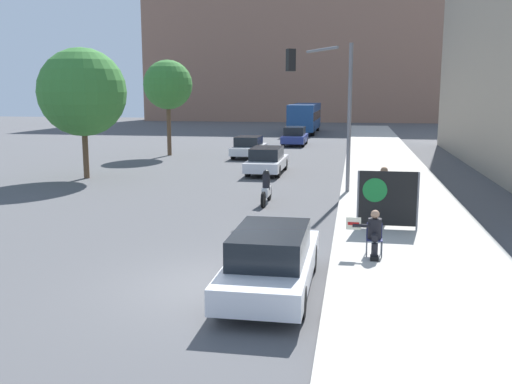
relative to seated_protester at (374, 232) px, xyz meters
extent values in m
plane|color=#4F4F51|center=(-3.45, -2.43, -0.77)|extent=(160.00, 160.00, 0.00)
cube|color=#B7B2A8|center=(1.18, 12.57, -0.69)|extent=(4.49, 90.00, 0.16)
cube|color=#936B56|center=(-5.45, 72.92, 13.16)|extent=(52.00, 12.00, 27.86)
cylinder|color=#474C56|center=(-0.16, -0.13, -0.41)|extent=(0.03, 0.03, 0.40)
cylinder|color=#474C56|center=(0.21, -0.13, -0.41)|extent=(0.03, 0.03, 0.40)
cylinder|color=#474C56|center=(-0.16, 0.24, -0.41)|extent=(0.03, 0.03, 0.40)
cylinder|color=#474C56|center=(0.21, 0.24, -0.41)|extent=(0.03, 0.03, 0.40)
cube|color=navy|center=(0.02, 0.05, -0.20)|extent=(0.40, 0.40, 0.02)
cube|color=navy|center=(0.02, 0.24, 0.00)|extent=(0.40, 0.02, 0.38)
cylinder|color=black|center=(0.02, -0.11, -0.10)|extent=(0.18, 0.42, 0.18)
cylinder|color=black|center=(0.02, -0.32, -0.41)|extent=(0.16, 0.16, 0.40)
cube|color=black|center=(0.02, -0.38, -0.56)|extent=(0.20, 0.28, 0.10)
cylinder|color=black|center=(0.02, 0.08, 0.07)|extent=(0.34, 0.34, 0.52)
sphere|color=tan|center=(0.02, 0.08, 0.44)|extent=(0.22, 0.22, 0.22)
cylinder|color=black|center=(-0.31, 0.00, 0.15)|extent=(0.45, 0.09, 0.09)
cube|color=#EAE5C6|center=(-0.51, 0.00, 0.20)|extent=(0.37, 0.02, 0.32)
cube|color=#AD1414|center=(-0.51, -0.01, 0.20)|extent=(0.28, 0.01, 0.08)
cylinder|color=#424247|center=(0.39, 3.77, -0.18)|extent=(0.28, 0.28, 0.87)
cylinder|color=navy|center=(0.39, 3.77, 0.60)|extent=(0.34, 0.34, 0.69)
sphere|color=#936B4C|center=(0.39, 3.77, 1.06)|extent=(0.23, 0.23, 0.23)
cylinder|color=slate|center=(-0.39, 3.01, 0.27)|extent=(0.06, 0.06, 1.76)
cylinder|color=slate|center=(1.36, 3.01, 0.27)|extent=(0.06, 0.06, 1.76)
cube|color=black|center=(0.49, 3.01, 0.32)|extent=(1.76, 0.02, 1.66)
cylinder|color=#197A33|center=(0.10, 2.99, 0.56)|extent=(0.73, 0.01, 0.73)
cylinder|color=slate|center=(-0.78, 9.49, 2.40)|extent=(0.16, 0.16, 6.02)
cylinder|color=slate|center=(-1.92, 8.84, 5.10)|extent=(1.40, 2.34, 0.11)
cube|color=black|center=(-3.06, 8.19, 4.68)|extent=(0.41, 0.41, 0.84)
sphere|color=green|center=(-3.06, 8.19, 4.40)|extent=(0.18, 0.18, 0.18)
cube|color=silver|center=(-2.23, -2.51, -0.24)|extent=(1.72, 4.74, 0.51)
cube|color=black|center=(-2.23, -2.70, 0.32)|extent=(1.48, 2.47, 0.61)
cylinder|color=black|center=(-2.98, -1.04, -0.45)|extent=(0.22, 0.64, 0.64)
cylinder|color=black|center=(-1.48, -1.04, -0.45)|extent=(0.22, 0.64, 0.64)
cylinder|color=black|center=(-2.98, -3.98, -0.45)|extent=(0.22, 0.64, 0.64)
cylinder|color=black|center=(-1.48, -3.98, -0.45)|extent=(0.22, 0.64, 0.64)
cube|color=silver|center=(-5.06, 15.32, -0.24)|extent=(1.75, 4.75, 0.50)
cube|color=black|center=(-5.06, 15.13, 0.31)|extent=(1.51, 2.47, 0.61)
cylinder|color=black|center=(-5.82, 16.79, -0.45)|extent=(0.22, 0.64, 0.64)
cylinder|color=black|center=(-4.29, 16.79, -0.45)|extent=(0.22, 0.64, 0.64)
cylinder|color=black|center=(-5.82, 13.84, -0.45)|extent=(0.22, 0.64, 0.64)
cylinder|color=black|center=(-4.29, 13.84, -0.45)|extent=(0.22, 0.64, 0.64)
cube|color=silver|center=(-7.36, 22.48, -0.24)|extent=(1.79, 4.29, 0.51)
cube|color=black|center=(-7.36, 22.31, 0.31)|extent=(1.54, 2.23, 0.61)
cylinder|color=black|center=(-8.15, 23.81, -0.45)|extent=(0.22, 0.64, 0.64)
cylinder|color=black|center=(-6.58, 23.81, -0.45)|extent=(0.22, 0.64, 0.64)
cylinder|color=black|center=(-8.15, 21.15, -0.45)|extent=(0.22, 0.64, 0.64)
cylinder|color=black|center=(-6.58, 21.15, -0.45)|extent=(0.22, 0.64, 0.64)
cube|color=navy|center=(-5.29, 31.53, -0.21)|extent=(1.80, 4.49, 0.57)
cube|color=black|center=(-5.29, 31.35, 0.40)|extent=(1.55, 2.34, 0.66)
cylinder|color=black|center=(-6.08, 32.92, -0.45)|extent=(0.22, 0.64, 0.64)
cylinder|color=black|center=(-4.50, 32.92, -0.45)|extent=(0.22, 0.64, 0.64)
cylinder|color=black|center=(-6.08, 30.14, -0.45)|extent=(0.22, 0.64, 0.64)
cylinder|color=black|center=(-4.50, 30.14, -0.45)|extent=(0.22, 0.64, 0.64)
cube|color=navy|center=(-5.70, 45.44, 0.97)|extent=(2.53, 11.53, 2.58)
cube|color=black|center=(-5.70, 45.44, 1.11)|extent=(2.55, 10.95, 0.85)
cylinder|color=black|center=(-6.81, 49.01, -0.25)|extent=(0.30, 1.04, 1.04)
cylinder|color=black|center=(-4.59, 49.01, -0.25)|extent=(0.30, 1.04, 1.04)
cylinder|color=black|center=(-6.81, 41.87, -0.25)|extent=(0.30, 1.04, 1.04)
cylinder|color=black|center=(-4.59, 41.87, -0.25)|extent=(0.30, 1.04, 1.04)
cube|color=white|center=(-3.82, 7.02, -0.29)|extent=(0.24, 0.91, 0.32)
cylinder|color=black|center=(-3.82, 6.97, 0.10)|extent=(0.28, 0.28, 0.63)
sphere|color=black|center=(-3.82, 6.97, 0.43)|extent=(0.24, 0.24, 0.24)
cylinder|color=black|center=(-3.82, 7.78, -0.47)|extent=(0.10, 0.60, 0.60)
cylinder|color=black|center=(-3.82, 6.26, -0.47)|extent=(0.10, 0.60, 0.60)
cylinder|color=brown|center=(-13.67, 12.05, 0.60)|extent=(0.28, 0.28, 2.73)
sphere|color=#387A33|center=(-13.67, 12.05, 3.46)|extent=(4.28, 4.28, 4.28)
cylinder|color=brown|center=(-12.90, 22.74, 1.02)|extent=(0.28, 0.28, 3.58)
sphere|color=#387A33|center=(-12.90, 22.74, 3.95)|extent=(3.26, 3.26, 3.26)
camera|label=1|loc=(-0.55, -14.21, 3.47)|focal=40.00mm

